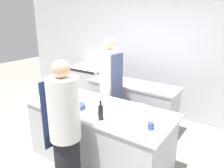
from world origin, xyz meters
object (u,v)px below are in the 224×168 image
(chef_at_prep_near, at_px, (65,132))
(chef_at_stove, at_px, (109,89))
(stockpot, at_px, (109,73))
(bottle_wine, at_px, (67,92))
(cup, at_px, (151,126))
(bottle_vinegar, at_px, (101,112))
(bowl_ceramic_blue, at_px, (77,106))
(oven_range, at_px, (90,85))
(bowl_prep_small, at_px, (70,88))
(bottle_olive_oil, at_px, (107,94))
(bowl_mixing_large, at_px, (137,108))
(bowl_wooden_salad, at_px, (95,110))

(chef_at_prep_near, height_order, chef_at_stove, chef_at_stove)
(chef_at_stove, height_order, stockpot, chef_at_stove)
(chef_at_prep_near, relative_size, bottle_wine, 6.19)
(cup, relative_size, stockpot, 0.36)
(bottle_vinegar, bearing_deg, cup, 11.92)
(chef_at_stove, xyz_separation_m, bottle_wine, (-0.30, -0.71, 0.09))
(bowl_ceramic_blue, bearing_deg, stockpot, 109.04)
(oven_range, height_order, bowl_prep_small, bowl_prep_small)
(bowl_prep_small, bearing_deg, bowl_ceramic_blue, -38.39)
(bottle_olive_oil, distance_m, bottle_wine, 0.61)
(bottle_olive_oil, bearing_deg, oven_range, 137.50)
(bowl_prep_small, xyz_separation_m, cup, (1.71, -0.44, 0.00))
(chef_at_prep_near, distance_m, cup, 0.98)
(bowl_ceramic_blue, relative_size, cup, 2.85)
(oven_range, xyz_separation_m, bottle_vinegar, (1.90, -2.04, 0.53))
(bowl_mixing_large, bearing_deg, bowl_wooden_salad, -140.91)
(bottle_olive_oil, bearing_deg, bottle_vinegar, -60.19)
(bottle_wine, relative_size, bowl_ceramic_blue, 1.18)
(bowl_ceramic_blue, relative_size, stockpot, 1.01)
(bowl_wooden_salad, relative_size, stockpot, 1.05)
(stockpot, bearing_deg, oven_range, 155.20)
(bowl_wooden_salad, bearing_deg, bowl_ceramic_blue, -169.93)
(bowl_mixing_large, distance_m, bowl_wooden_salad, 0.58)
(bowl_prep_small, relative_size, bowl_wooden_salad, 0.87)
(bowl_wooden_salad, distance_m, stockpot, 1.70)
(bowl_mixing_large, bearing_deg, bottle_vinegar, -116.33)
(bottle_wine, distance_m, bowl_wooden_salad, 0.66)
(cup, bearing_deg, stockpot, 137.34)
(bowl_ceramic_blue, relative_size, bowl_wooden_salad, 0.96)
(chef_at_stove, relative_size, stockpot, 7.86)
(chef_at_prep_near, xyz_separation_m, stockpot, (-0.81, 2.04, 0.13))
(chef_at_prep_near, xyz_separation_m, bowl_wooden_salad, (-0.01, 0.55, 0.07))
(stockpot, bearing_deg, bowl_prep_small, -94.52)
(bottle_vinegar, relative_size, bowl_mixing_large, 0.96)
(bottle_vinegar, relative_size, cup, 3.13)
(bottle_olive_oil, height_order, bowl_ceramic_blue, bottle_olive_oil)
(bottle_vinegar, xyz_separation_m, bowl_mixing_large, (0.25, 0.50, -0.07))
(chef_at_prep_near, xyz_separation_m, bowl_mixing_large, (0.44, 0.92, 0.07))
(oven_range, relative_size, bottle_vinegar, 3.78)
(oven_range, bearing_deg, chef_at_stove, -38.43)
(bottle_olive_oil, xyz_separation_m, bowl_wooden_salad, (0.16, -0.49, -0.05))
(bottle_wine, bearing_deg, bottle_vinegar, -16.87)
(oven_range, height_order, bowl_wooden_salad, bowl_wooden_salad)
(bowl_wooden_salad, xyz_separation_m, cup, (0.82, -0.01, 0.01))
(bottle_vinegar, relative_size, bowl_ceramic_blue, 1.10)
(chef_at_stove, distance_m, cup, 1.43)
(oven_range, bearing_deg, bottle_vinegar, -47.02)
(stockpot, bearing_deg, chef_at_prep_near, -68.27)
(stockpot, bearing_deg, chef_at_stove, -55.07)
(bottle_olive_oil, distance_m, bowl_mixing_large, 0.62)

